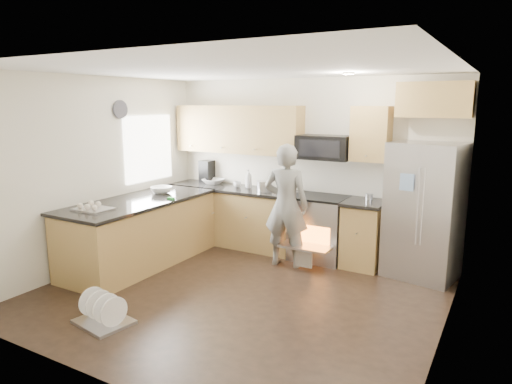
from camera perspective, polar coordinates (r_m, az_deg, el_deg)
The scene contains 8 objects.
ground at distance 5.56m, azimuth -2.34°, elevation -12.70°, with size 4.50×4.50×0.00m, color black.
room_shell at distance 5.15m, azimuth -2.74°, elevation 4.75°, with size 4.54×4.04×2.62m.
back_cabinet_run at distance 7.01m, azimuth 1.06°, elevation 0.60°, with size 4.45×0.65×2.50m.
peninsula at distance 6.62m, azimuth -14.24°, elevation -4.85°, with size 0.96×2.36×1.02m.
stove_range at distance 6.64m, azimuth 7.97°, elevation -2.66°, with size 0.76×0.97×1.79m.
refrigerator at distance 6.23m, azimuth 20.26°, elevation -2.25°, with size 0.96×0.81×1.76m.
person at distance 6.27m, azimuth 3.78°, elevation -1.71°, with size 0.62×0.41×1.71m, color slate.
dish_rack at distance 5.12m, azimuth -18.53°, elevation -14.37°, with size 0.62×0.53×0.34m.
Camera 1 is at (2.70, -4.31, 2.24)m, focal length 32.00 mm.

